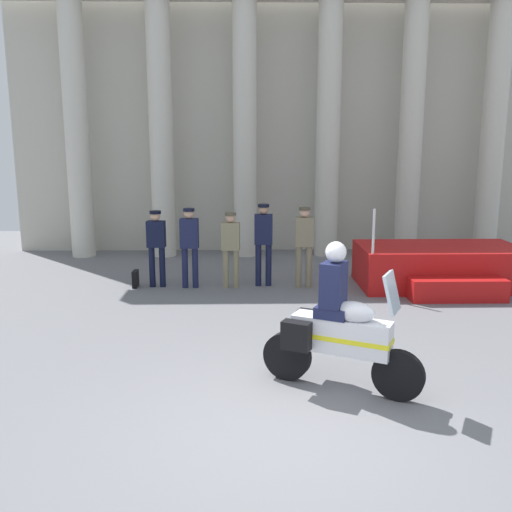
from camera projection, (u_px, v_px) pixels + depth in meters
ground_plane at (285, 428)px, 6.22m from camera, size 28.00×28.00×0.00m
colonnade_backdrop at (285, 110)px, 15.39m from camera, size 15.01×1.47×7.25m
reviewing_stand at (440, 268)px, 12.16m from camera, size 3.42×2.28×1.78m
officer_in_row_0 at (156, 242)px, 12.05m from camera, size 0.39×0.25×1.65m
officer_in_row_1 at (189, 241)px, 11.98m from camera, size 0.39×0.25×1.71m
officer_in_row_2 at (231, 244)px, 11.99m from camera, size 0.39×0.25×1.62m
officer_in_row_3 at (264, 238)px, 12.13m from camera, size 0.39×0.25×1.78m
officer_in_row_4 at (304, 240)px, 11.99m from camera, size 0.39×0.25×1.73m
motorcycle_with_rider at (336, 329)px, 7.08m from camera, size 1.92×1.14×1.90m
briefcase_on_ground at (135, 279)px, 12.19m from camera, size 0.10×0.32×0.36m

